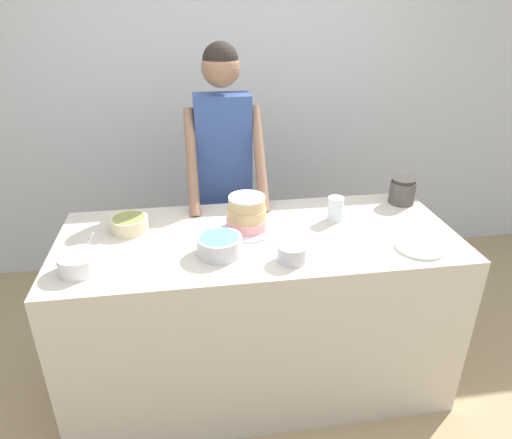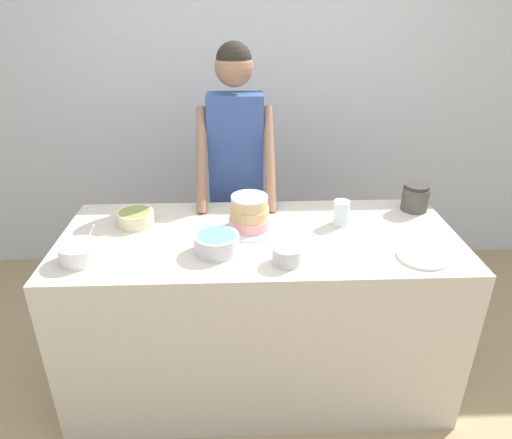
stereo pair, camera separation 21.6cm
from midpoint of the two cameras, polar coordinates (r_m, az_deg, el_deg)
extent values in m
plane|color=tan|center=(2.53, 3.54, -25.45)|extent=(14.00, 14.00, 0.00)
cube|color=silver|center=(3.45, 1.18, 14.70)|extent=(10.00, 0.05, 2.60)
cube|color=beige|center=(2.50, 2.92, -11.41)|extent=(1.96, 0.82, 0.92)
cylinder|color=#2D2D38|center=(3.02, -1.60, -4.89)|extent=(0.10, 0.10, 0.85)
cylinder|color=#2D2D38|center=(3.02, 1.14, -4.83)|extent=(0.10, 0.10, 0.85)
cube|color=#334C8C|center=(2.71, -0.26, 8.79)|extent=(0.32, 0.18, 0.64)
cylinder|color=#8E664C|center=(2.55, -4.40, 7.42)|extent=(0.06, 0.40, 0.53)
cylinder|color=#8E664C|center=(2.56, 4.15, 7.53)|extent=(0.06, 0.40, 0.53)
sphere|color=#8E664C|center=(2.61, -0.28, 18.51)|extent=(0.21, 0.21, 0.21)
sphere|color=black|center=(2.61, -0.28, 19.32)|extent=(0.20, 0.20, 0.20)
cylinder|color=silver|center=(2.31, 1.88, -1.10)|extent=(0.30, 0.30, 0.01)
cylinder|color=pink|center=(2.30, 1.89, -0.40)|extent=(0.21, 0.21, 0.05)
cylinder|color=#DBB275|center=(2.27, 1.91, 0.80)|extent=(0.20, 0.20, 0.05)
cylinder|color=#DBB275|center=(2.25, 1.93, 2.02)|extent=(0.18, 0.18, 0.05)
cylinder|color=white|center=(2.24, 1.94, 2.76)|extent=(0.18, 0.18, 0.01)
cylinder|color=silver|center=(2.02, 7.00, -4.52)|extent=(0.13, 0.13, 0.08)
cylinder|color=pink|center=(2.00, 7.06, -3.72)|extent=(0.11, 0.11, 0.01)
cylinder|color=white|center=(2.13, -18.47, -4.02)|extent=(0.18, 0.18, 0.08)
cylinder|color=white|center=(2.11, -18.60, -3.21)|extent=(0.15, 0.15, 0.01)
cylinder|color=silver|center=(2.15, -17.58, -2.27)|extent=(0.09, 0.05, 0.15)
cylinder|color=beige|center=(2.39, -12.34, 0.13)|extent=(0.19, 0.19, 0.07)
cylinder|color=olive|center=(2.38, -12.41, 0.78)|extent=(0.16, 0.16, 0.01)
cylinder|color=silver|center=(2.09, -1.98, -3.08)|extent=(0.21, 0.21, 0.09)
cylinder|color=#60B7E0|center=(2.07, -2.00, -2.18)|extent=(0.18, 0.18, 0.01)
cylinder|color=silver|center=(2.40, 13.15, 0.79)|extent=(0.08, 0.08, 0.13)
cylinder|color=white|center=(2.23, 22.77, -4.42)|extent=(0.22, 0.22, 0.01)
cylinder|color=#4C4742|center=(2.68, 21.49, 2.35)|extent=(0.14, 0.14, 0.13)
cylinder|color=#322D28|center=(2.65, 21.75, 3.79)|extent=(0.13, 0.13, 0.02)
camera|label=1|loc=(0.11, -87.14, 1.40)|focal=32.00mm
camera|label=2|loc=(0.11, 92.86, -1.40)|focal=32.00mm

